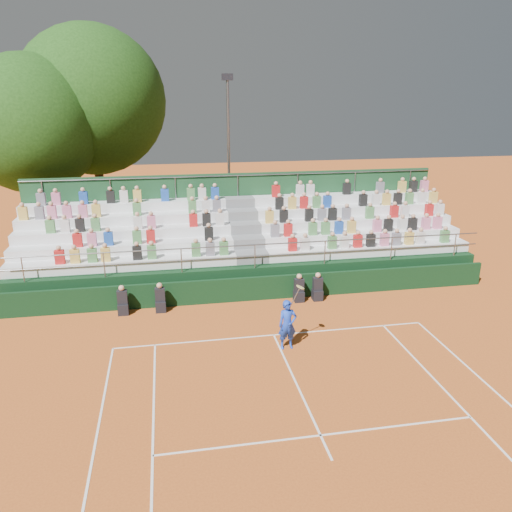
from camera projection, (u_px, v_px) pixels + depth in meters
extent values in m
plane|color=#C35B20|center=(274.00, 335.00, 17.55)|extent=(90.00, 90.00, 0.00)
cube|color=white|center=(274.00, 335.00, 17.55)|extent=(11.00, 0.06, 0.01)
cube|color=white|center=(297.00, 385.00, 14.56)|extent=(0.06, 6.40, 0.01)
cube|color=white|center=(320.00, 435.00, 12.42)|extent=(8.22, 0.06, 0.01)
cube|color=black|center=(257.00, 288.00, 20.38)|extent=(20.00, 0.15, 1.00)
cube|color=black|center=(123.00, 309.00, 19.15)|extent=(0.40, 0.40, 0.44)
cube|color=black|center=(122.00, 297.00, 19.00)|extent=(0.38, 0.25, 0.55)
sphere|color=tan|center=(121.00, 288.00, 18.88)|extent=(0.22, 0.22, 0.22)
cube|color=black|center=(161.00, 306.00, 19.39)|extent=(0.40, 0.40, 0.44)
cube|color=black|center=(160.00, 295.00, 19.24)|extent=(0.38, 0.25, 0.55)
sphere|color=tan|center=(159.00, 286.00, 19.12)|extent=(0.22, 0.22, 0.22)
cube|color=black|center=(299.00, 296.00, 20.33)|extent=(0.40, 0.40, 0.44)
cube|color=black|center=(299.00, 285.00, 20.18)|extent=(0.38, 0.25, 0.55)
sphere|color=tan|center=(299.00, 276.00, 20.06)|extent=(0.22, 0.22, 0.22)
cube|color=black|center=(317.00, 295.00, 20.46)|extent=(0.40, 0.40, 0.44)
cube|color=black|center=(318.00, 284.00, 20.31)|extent=(0.38, 0.25, 0.55)
sphere|color=tan|center=(318.00, 275.00, 20.19)|extent=(0.22, 0.22, 0.22)
cube|color=black|center=(245.00, 262.00, 23.25)|extent=(20.00, 5.20, 1.20)
cube|color=white|center=(123.00, 264.00, 20.52)|extent=(9.30, 0.85, 0.42)
cube|color=white|center=(369.00, 250.00, 22.34)|extent=(9.30, 0.85, 0.42)
cube|color=slate|center=(251.00, 257.00, 21.43)|extent=(1.40, 0.85, 0.42)
cube|color=white|center=(124.00, 248.00, 21.19)|extent=(9.30, 0.85, 0.42)
cube|color=white|center=(362.00, 236.00, 23.00)|extent=(9.30, 0.85, 0.42)
cube|color=slate|center=(248.00, 242.00, 22.09)|extent=(1.40, 0.85, 0.42)
cube|color=white|center=(125.00, 233.00, 21.85)|extent=(9.30, 0.85, 0.42)
cube|color=white|center=(356.00, 222.00, 23.67)|extent=(9.30, 0.85, 0.42)
cube|color=slate|center=(245.00, 228.00, 22.76)|extent=(1.40, 0.85, 0.42)
cube|color=white|center=(125.00, 219.00, 22.51)|extent=(9.30, 0.85, 0.42)
cube|color=white|center=(350.00, 210.00, 24.33)|extent=(9.30, 0.85, 0.42)
cube|color=slate|center=(242.00, 214.00, 23.42)|extent=(1.40, 0.85, 0.42)
cube|color=white|center=(126.00, 206.00, 23.17)|extent=(9.30, 0.85, 0.42)
cube|color=white|center=(345.00, 198.00, 24.99)|extent=(9.30, 0.85, 0.42)
cube|color=slate|center=(239.00, 202.00, 24.08)|extent=(1.40, 0.85, 0.42)
cube|color=#1B4726|center=(238.00, 217.00, 24.85)|extent=(20.00, 0.12, 4.40)
cylinder|color=gray|center=(255.00, 245.00, 20.37)|extent=(20.00, 0.05, 0.05)
cylinder|color=gray|center=(238.00, 175.00, 24.10)|extent=(20.00, 0.05, 0.05)
cube|color=red|center=(60.00, 257.00, 19.82)|extent=(0.36, 0.24, 0.56)
cube|color=gold|center=(75.00, 256.00, 19.92)|extent=(0.36, 0.24, 0.56)
cube|color=#4C8C4C|center=(92.00, 255.00, 20.03)|extent=(0.36, 0.24, 0.56)
cube|color=gold|center=(106.00, 255.00, 20.12)|extent=(0.36, 0.24, 0.56)
cube|color=black|center=(137.00, 253.00, 20.33)|extent=(0.36, 0.24, 0.56)
cube|color=#4C8C4C|center=(152.00, 252.00, 20.43)|extent=(0.36, 0.24, 0.56)
cube|color=#4C8C4C|center=(196.00, 250.00, 20.74)|extent=(0.36, 0.24, 0.56)
cube|color=slate|center=(210.00, 249.00, 20.84)|extent=(0.36, 0.24, 0.56)
cube|color=#4C8C4C|center=(224.00, 248.00, 20.93)|extent=(0.36, 0.24, 0.56)
cube|color=red|center=(78.00, 240.00, 20.58)|extent=(0.36, 0.24, 0.56)
cube|color=pink|center=(92.00, 239.00, 20.68)|extent=(0.36, 0.24, 0.56)
cube|color=#1E4CB2|center=(109.00, 239.00, 20.79)|extent=(0.36, 0.24, 0.56)
cube|color=#4C8C4C|center=(137.00, 237.00, 20.99)|extent=(0.36, 0.24, 0.56)
cube|color=red|center=(151.00, 237.00, 21.09)|extent=(0.36, 0.24, 0.56)
cube|color=black|center=(209.00, 234.00, 21.51)|extent=(0.36, 0.24, 0.56)
cube|color=#4C8C4C|center=(50.00, 226.00, 21.04)|extent=(0.36, 0.24, 0.56)
cube|color=silver|center=(65.00, 226.00, 21.15)|extent=(0.36, 0.24, 0.56)
cube|color=black|center=(80.00, 225.00, 21.25)|extent=(0.36, 0.24, 0.56)
cube|color=#4C8C4C|center=(96.00, 224.00, 21.36)|extent=(0.36, 0.24, 0.56)
cube|color=silver|center=(138.00, 223.00, 21.66)|extent=(0.36, 0.24, 0.56)
cube|color=pink|center=(151.00, 222.00, 21.76)|extent=(0.36, 0.24, 0.56)
cube|color=red|center=(193.00, 220.00, 22.07)|extent=(0.36, 0.24, 0.56)
cube|color=black|center=(207.00, 220.00, 22.17)|extent=(0.36, 0.24, 0.56)
cube|color=silver|center=(220.00, 219.00, 22.27)|extent=(0.36, 0.24, 0.56)
cube|color=gold|center=(23.00, 213.00, 21.50)|extent=(0.36, 0.24, 0.56)
cube|color=slate|center=(40.00, 213.00, 21.61)|extent=(0.36, 0.24, 0.56)
cube|color=pink|center=(52.00, 212.00, 21.70)|extent=(0.36, 0.24, 0.56)
cube|color=pink|center=(67.00, 212.00, 21.81)|extent=(0.36, 0.24, 0.56)
cube|color=pink|center=(83.00, 211.00, 21.92)|extent=(0.36, 0.24, 0.56)
cube|color=gold|center=(96.00, 211.00, 22.01)|extent=(0.36, 0.24, 0.56)
cube|color=#4C8C4C|center=(137.00, 209.00, 22.31)|extent=(0.36, 0.24, 0.56)
cube|color=#4C8C4C|center=(192.00, 207.00, 22.73)|extent=(0.36, 0.24, 0.56)
cube|color=silver|center=(206.00, 206.00, 22.84)|extent=(0.36, 0.24, 0.56)
cube|color=slate|center=(217.00, 206.00, 22.92)|extent=(0.36, 0.24, 0.56)
cube|color=slate|center=(41.00, 199.00, 22.26)|extent=(0.36, 0.24, 0.56)
cube|color=pink|center=(56.00, 199.00, 22.37)|extent=(0.36, 0.24, 0.56)
cube|color=#1E4CB2|center=(84.00, 198.00, 22.57)|extent=(0.36, 0.24, 0.56)
cube|color=black|center=(111.00, 197.00, 22.77)|extent=(0.36, 0.24, 0.56)
cube|color=silver|center=(124.00, 196.00, 22.88)|extent=(0.36, 0.24, 0.56)
cube|color=gold|center=(137.00, 196.00, 22.98)|extent=(0.36, 0.24, 0.56)
cube|color=#1E4CB2|center=(165.00, 195.00, 23.19)|extent=(0.36, 0.24, 0.56)
cube|color=#4C8C4C|center=(191.00, 194.00, 23.40)|extent=(0.36, 0.24, 0.56)
cube|color=silver|center=(202.00, 194.00, 23.48)|extent=(0.36, 0.24, 0.56)
cube|color=#1E4CB2|center=(215.00, 193.00, 23.59)|extent=(0.36, 0.24, 0.56)
cube|color=red|center=(293.00, 245.00, 21.44)|extent=(0.36, 0.24, 0.56)
cube|color=silver|center=(305.00, 244.00, 21.53)|extent=(0.36, 0.24, 0.56)
cube|color=#4C8C4C|center=(332.00, 242.00, 21.74)|extent=(0.36, 0.24, 0.56)
cube|color=silver|center=(344.00, 242.00, 21.84)|extent=(0.36, 0.24, 0.56)
cube|color=red|center=(358.00, 241.00, 21.94)|extent=(0.36, 0.24, 0.56)
cube|color=black|center=(371.00, 240.00, 22.05)|extent=(0.36, 0.24, 0.56)
cube|color=pink|center=(384.00, 240.00, 22.16)|extent=(0.36, 0.24, 0.56)
cube|color=slate|center=(396.00, 239.00, 22.25)|extent=(0.36, 0.24, 0.56)
cube|color=gold|center=(409.00, 238.00, 22.36)|extent=(0.36, 0.24, 0.56)
cube|color=silver|center=(420.00, 238.00, 22.45)|extent=(0.36, 0.24, 0.56)
cube|color=#4C8C4C|center=(445.00, 236.00, 22.65)|extent=(0.36, 0.24, 0.56)
cube|color=slate|center=(275.00, 231.00, 22.00)|extent=(0.36, 0.24, 0.56)
cube|color=red|center=(288.00, 230.00, 22.10)|extent=(0.36, 0.24, 0.56)
cube|color=#4C8C4C|center=(313.00, 229.00, 22.30)|extent=(0.36, 0.24, 0.56)
cube|color=#4C8C4C|center=(325.00, 228.00, 22.40)|extent=(0.36, 0.24, 0.56)
cube|color=#1E4CB2|center=(339.00, 228.00, 22.50)|extent=(0.36, 0.24, 0.56)
cube|color=gold|center=(351.00, 227.00, 22.61)|extent=(0.36, 0.24, 0.56)
cube|color=pink|center=(377.00, 226.00, 22.82)|extent=(0.36, 0.24, 0.56)
cube|color=black|center=(388.00, 225.00, 22.91)|extent=(0.36, 0.24, 0.56)
cube|color=silver|center=(402.00, 224.00, 23.02)|extent=(0.36, 0.24, 0.56)
cube|color=black|center=(412.00, 224.00, 23.11)|extent=(0.36, 0.24, 0.56)
cube|color=pink|center=(426.00, 223.00, 23.23)|extent=(0.36, 0.24, 0.56)
cube|color=pink|center=(437.00, 223.00, 23.32)|extent=(0.36, 0.24, 0.56)
cube|color=gold|center=(269.00, 217.00, 22.65)|extent=(0.36, 0.24, 0.56)
cube|color=black|center=(284.00, 216.00, 22.76)|extent=(0.36, 0.24, 0.56)
cube|color=black|center=(309.00, 215.00, 22.97)|extent=(0.36, 0.24, 0.56)
cube|color=slate|center=(322.00, 215.00, 23.07)|extent=(0.36, 0.24, 0.56)
cube|color=black|center=(332.00, 214.00, 23.16)|extent=(0.36, 0.24, 0.56)
cube|color=slate|center=(346.00, 214.00, 23.28)|extent=(0.36, 0.24, 0.56)
cube|color=#4C8C4C|center=(370.00, 213.00, 23.47)|extent=(0.36, 0.24, 0.56)
cube|color=red|center=(394.00, 211.00, 23.68)|extent=(0.36, 0.24, 0.56)
cube|color=silver|center=(405.00, 211.00, 23.77)|extent=(0.36, 0.24, 0.56)
cube|color=red|center=(429.00, 210.00, 23.99)|extent=(0.36, 0.24, 0.56)
cube|color=silver|center=(440.00, 209.00, 24.08)|extent=(0.36, 0.24, 0.56)
cube|color=black|center=(279.00, 203.00, 23.43)|extent=(0.36, 0.24, 0.56)
cube|color=gold|center=(292.00, 203.00, 23.53)|extent=(0.36, 0.24, 0.56)
cube|color=red|center=(304.00, 202.00, 23.63)|extent=(0.36, 0.24, 0.56)
cube|color=#4C8C4C|center=(317.00, 202.00, 23.73)|extent=(0.36, 0.24, 0.56)
cube|color=#1E4CB2|center=(327.00, 202.00, 23.82)|extent=(0.36, 0.24, 0.56)
cube|color=black|center=(363.00, 200.00, 24.13)|extent=(0.36, 0.24, 0.56)
cube|color=silver|center=(376.00, 200.00, 24.24)|extent=(0.36, 0.24, 0.56)
cube|color=gold|center=(386.00, 199.00, 24.34)|extent=(0.36, 0.24, 0.56)
cube|color=black|center=(398.00, 199.00, 24.44)|extent=(0.36, 0.24, 0.56)
cube|color=#4C8C4C|center=(409.00, 198.00, 24.54)|extent=(0.36, 0.24, 0.56)
cube|color=silver|center=(422.00, 198.00, 24.65)|extent=(0.36, 0.24, 0.56)
cube|color=gold|center=(433.00, 197.00, 24.76)|extent=(0.36, 0.24, 0.56)
cube|color=red|center=(276.00, 191.00, 24.09)|extent=(0.36, 0.24, 0.56)
cube|color=silver|center=(300.00, 190.00, 24.30)|extent=(0.36, 0.24, 0.56)
cube|color=silver|center=(310.00, 190.00, 24.38)|extent=(0.36, 0.24, 0.56)
cube|color=black|center=(347.00, 189.00, 24.70)|extent=(0.36, 0.24, 0.56)
cube|color=slate|center=(380.00, 188.00, 25.00)|extent=(0.36, 0.24, 0.56)
cube|color=gold|center=(402.00, 187.00, 25.20)|extent=(0.36, 0.24, 0.56)
cube|color=black|center=(413.00, 186.00, 25.30)|extent=(0.36, 0.24, 0.56)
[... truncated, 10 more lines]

